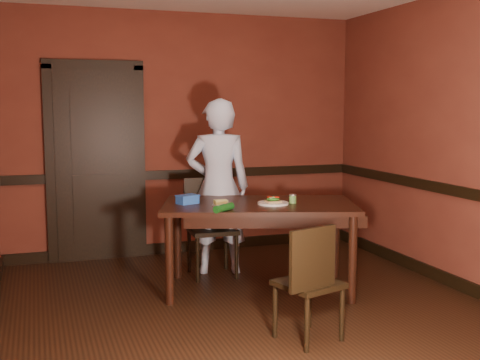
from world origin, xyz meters
TOP-DOWN VIEW (x-y plane):
  - floor at (0.00, 0.00)m, footprint 4.00×4.50m
  - wall_back at (0.00, 2.25)m, footprint 4.00×0.02m
  - wall_front at (0.00, -2.25)m, footprint 4.00×0.02m
  - wall_right at (2.00, 0.00)m, footprint 0.02×4.50m
  - dado_back at (0.00, 2.23)m, footprint 4.00×0.03m
  - dado_right at (1.99, 0.00)m, footprint 0.03×4.50m
  - baseboard_back at (0.00, 2.23)m, footprint 4.00×0.03m
  - baseboard_right at (1.99, 0.00)m, footprint 0.03×4.50m
  - door at (-1.00, 2.22)m, footprint 1.05×0.07m
  - dining_table at (0.27, 0.62)m, footprint 1.92×1.43m
  - chair_far at (0.00, 1.20)m, footprint 0.46×0.46m
  - chair_near at (0.19, -0.60)m, footprint 0.50×0.50m
  - person at (0.09, 1.30)m, footprint 0.71×0.55m
  - sandwich_plate at (0.37, 0.52)m, footprint 0.28×0.28m
  - sauce_jar at (0.56, 0.52)m, footprint 0.07×0.07m
  - cheese_saucer at (-0.09, 0.62)m, footprint 0.15×0.15m
  - food_tub at (-0.34, 0.79)m, footprint 0.22×0.19m
  - wrapped_veg at (-0.16, 0.31)m, footprint 0.22×0.19m

SIDE VIEW (x-z plane):
  - floor at x=0.00m, z-range -0.01..0.01m
  - baseboard_back at x=0.00m, z-range 0.00..0.12m
  - baseboard_right at x=1.99m, z-range 0.00..0.12m
  - dining_table at x=0.27m, z-range 0.00..0.80m
  - chair_near at x=0.19m, z-range 0.00..0.85m
  - chair_far at x=0.00m, z-range 0.00..0.95m
  - cheese_saucer at x=-0.09m, z-range 0.79..0.84m
  - sandwich_plate at x=0.37m, z-range 0.78..0.85m
  - wrapped_veg at x=-0.16m, z-range 0.80..0.86m
  - food_tub at x=-0.34m, z-range 0.80..0.88m
  - sauce_jar at x=0.56m, z-range 0.80..0.88m
  - person at x=0.09m, z-range 0.00..1.74m
  - dado_back at x=0.00m, z-range 0.85..0.95m
  - dado_right at x=1.99m, z-range 0.85..0.95m
  - door at x=-1.00m, z-range -0.01..2.19m
  - wall_back at x=0.00m, z-range 0.00..2.70m
  - wall_front at x=0.00m, z-range 0.00..2.70m
  - wall_right at x=2.00m, z-range 0.00..2.70m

